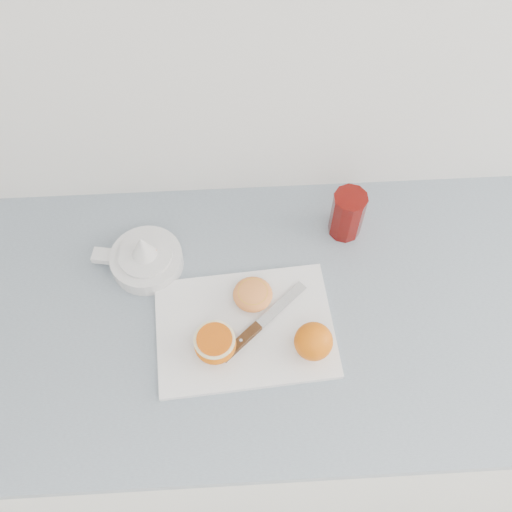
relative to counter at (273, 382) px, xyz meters
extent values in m
cube|color=white|center=(0.00, 0.00, -0.02)|extent=(2.27, 0.60, 0.86)
cube|color=#8C9FAB|center=(0.00, 0.00, 0.43)|extent=(2.32, 0.64, 0.03)
cube|color=white|center=(-0.07, -0.04, 0.45)|extent=(0.35, 0.26, 0.01)
sphere|color=orange|center=(0.05, -0.09, 0.49)|extent=(0.07, 0.07, 0.07)
ellipsoid|color=orange|center=(-0.12, -0.08, 0.48)|extent=(0.08, 0.08, 0.04)
cylinder|color=#F8ECB0|center=(-0.12, -0.08, 0.50)|extent=(0.08, 0.08, 0.00)
cylinder|color=#E45A00|center=(-0.12, -0.08, 0.50)|extent=(0.07, 0.07, 0.00)
ellipsoid|color=orange|center=(-0.05, 0.02, 0.47)|extent=(0.08, 0.08, 0.03)
cylinder|color=gold|center=(-0.05, 0.02, 0.48)|extent=(0.06, 0.06, 0.00)
cube|color=#4E2515|center=(-0.08, -0.08, 0.46)|extent=(0.08, 0.08, 0.01)
cube|color=#B7B7BC|center=(0.01, 0.00, 0.46)|extent=(0.10, 0.10, 0.00)
cylinder|color=#B7B7BC|center=(-0.08, -0.08, 0.46)|extent=(0.01, 0.01, 0.01)
cylinder|color=white|center=(-0.26, 0.11, 0.46)|extent=(0.15, 0.15, 0.04)
cylinder|color=white|center=(-0.26, 0.11, 0.48)|extent=(0.11, 0.11, 0.01)
cone|color=white|center=(-0.26, 0.11, 0.51)|extent=(0.05, 0.05, 0.05)
cube|color=white|center=(-0.35, 0.13, 0.46)|extent=(0.05, 0.04, 0.01)
ellipsoid|color=#D15F16|center=(-0.25, 0.10, 0.49)|extent=(0.01, 0.01, 0.00)
ellipsoid|color=#D15F16|center=(-0.27, 0.13, 0.49)|extent=(0.01, 0.01, 0.00)
ellipsoid|color=#D15F16|center=(-0.26, 0.10, 0.49)|extent=(0.01, 0.01, 0.00)
ellipsoid|color=#D15F16|center=(-0.24, 0.12, 0.49)|extent=(0.01, 0.01, 0.00)
cylinder|color=#640A06|center=(0.15, 0.18, 0.50)|extent=(0.07, 0.07, 0.11)
cylinder|color=#CB5915|center=(0.15, 0.18, 0.46)|extent=(0.06, 0.06, 0.02)
cylinder|color=#640A06|center=(0.15, 0.18, 0.56)|extent=(0.07, 0.07, 0.00)
camera|label=1|loc=(-0.07, -0.49, 1.45)|focal=40.00mm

